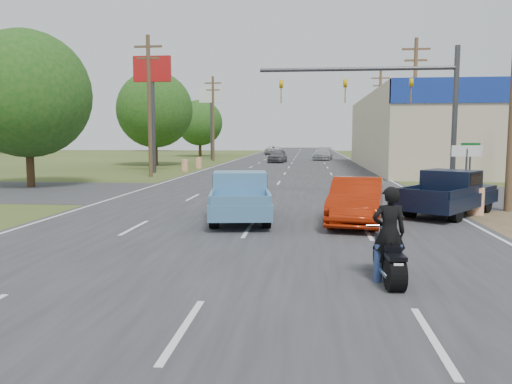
# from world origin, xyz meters

# --- Properties ---
(ground) EXTENTS (200.00, 200.00, 0.00)m
(ground) POSITION_xyz_m (0.00, 0.00, 0.00)
(ground) COLOR #36461C
(ground) RESTS_ON ground
(main_road) EXTENTS (15.00, 180.00, 0.02)m
(main_road) POSITION_xyz_m (0.00, 40.00, 0.01)
(main_road) COLOR #2D2D30
(main_road) RESTS_ON ground
(cross_road) EXTENTS (120.00, 10.00, 0.02)m
(cross_road) POSITION_xyz_m (0.00, 18.00, 0.01)
(cross_road) COLOR #2D2D30
(cross_road) RESTS_ON ground
(utility_pole_2) EXTENTS (2.00, 0.28, 10.00)m
(utility_pole_2) POSITION_xyz_m (9.50, 31.00, 5.32)
(utility_pole_2) COLOR #4C3823
(utility_pole_2) RESTS_ON ground
(utility_pole_3) EXTENTS (2.00, 0.28, 10.00)m
(utility_pole_3) POSITION_xyz_m (9.50, 49.00, 5.32)
(utility_pole_3) COLOR #4C3823
(utility_pole_3) RESTS_ON ground
(utility_pole_5) EXTENTS (2.00, 0.28, 10.00)m
(utility_pole_5) POSITION_xyz_m (-9.50, 28.00, 5.32)
(utility_pole_5) COLOR #4C3823
(utility_pole_5) RESTS_ON ground
(utility_pole_6) EXTENTS (2.00, 0.28, 10.00)m
(utility_pole_6) POSITION_xyz_m (-9.50, 52.00, 5.32)
(utility_pole_6) COLOR #4C3823
(utility_pole_6) RESTS_ON ground
(tree_0) EXTENTS (7.14, 7.14, 8.84)m
(tree_0) POSITION_xyz_m (-14.00, 20.00, 5.26)
(tree_0) COLOR #422D19
(tree_0) RESTS_ON ground
(tree_1) EXTENTS (7.56, 7.56, 9.36)m
(tree_1) POSITION_xyz_m (-13.50, 42.00, 5.57)
(tree_1) COLOR #422D19
(tree_1) RESTS_ON ground
(tree_2) EXTENTS (6.72, 6.72, 8.32)m
(tree_2) POSITION_xyz_m (-14.20, 66.00, 4.95)
(tree_2) COLOR #422D19
(tree_2) RESTS_ON ground
(tree_5) EXTENTS (7.98, 7.98, 9.88)m
(tree_5) POSITION_xyz_m (30.00, 95.00, 5.88)
(tree_5) COLOR #422D19
(tree_5) RESTS_ON ground
(tree_6) EXTENTS (8.82, 8.82, 10.92)m
(tree_6) POSITION_xyz_m (-30.00, 95.00, 6.51)
(tree_6) COLOR #422D19
(tree_6) RESTS_ON ground
(barrel_0) EXTENTS (0.56, 0.56, 1.00)m
(barrel_0) POSITION_xyz_m (8.00, 12.00, 0.50)
(barrel_0) COLOR orange
(barrel_0) RESTS_ON ground
(barrel_1) EXTENTS (0.56, 0.56, 1.00)m
(barrel_1) POSITION_xyz_m (8.40, 20.50, 0.50)
(barrel_1) COLOR orange
(barrel_1) RESTS_ON ground
(barrel_2) EXTENTS (0.56, 0.56, 1.00)m
(barrel_2) POSITION_xyz_m (-8.50, 34.00, 0.50)
(barrel_2) COLOR orange
(barrel_2) RESTS_ON ground
(barrel_3) EXTENTS (0.56, 0.56, 1.00)m
(barrel_3) POSITION_xyz_m (-8.20, 38.00, 0.50)
(barrel_3) COLOR orange
(barrel_3) RESTS_ON ground
(pole_sign_left_near) EXTENTS (3.00, 0.35, 9.20)m
(pole_sign_left_near) POSITION_xyz_m (-10.50, 32.00, 7.17)
(pole_sign_left_near) COLOR #3F3F44
(pole_sign_left_near) RESTS_ON ground
(pole_sign_left_far) EXTENTS (3.00, 0.35, 9.20)m
(pole_sign_left_far) POSITION_xyz_m (-10.50, 56.00, 7.17)
(pole_sign_left_far) COLOR #3F3F44
(pole_sign_left_far) RESTS_ON ground
(lane_sign) EXTENTS (1.20, 0.08, 2.52)m
(lane_sign) POSITION_xyz_m (8.20, 14.00, 1.90)
(lane_sign) COLOR #3F3F44
(lane_sign) RESTS_ON ground
(street_name_sign) EXTENTS (0.80, 0.08, 2.61)m
(street_name_sign) POSITION_xyz_m (8.80, 15.50, 1.61)
(street_name_sign) COLOR #3F3F44
(street_name_sign) RESTS_ON ground
(signal_mast) EXTENTS (9.12, 0.40, 7.00)m
(signal_mast) POSITION_xyz_m (5.82, 17.00, 4.80)
(signal_mast) COLOR #3F3F44
(signal_mast) RESTS_ON ground
(red_convertible) EXTENTS (2.31, 4.77, 1.51)m
(red_convertible) POSITION_xyz_m (3.42, 9.58, 0.75)
(red_convertible) COLOR #921C06
(red_convertible) RESTS_ON ground
(motorcycle) EXTENTS (0.63, 2.05, 1.04)m
(motorcycle) POSITION_xyz_m (3.41, 2.78, 0.46)
(motorcycle) COLOR black
(motorcycle) RESTS_ON ground
(rider) EXTENTS (0.69, 0.48, 1.81)m
(rider) POSITION_xyz_m (3.40, 2.83, 0.91)
(rider) COLOR black
(rider) RESTS_ON ground
(blue_pickup) EXTENTS (2.63, 5.27, 1.67)m
(blue_pickup) POSITION_xyz_m (-0.52, 9.98, 0.85)
(blue_pickup) COLOR black
(blue_pickup) RESTS_ON ground
(navy_pickup) EXTENTS (4.49, 5.15, 1.65)m
(navy_pickup) POSITION_xyz_m (7.07, 11.95, 0.83)
(navy_pickup) COLOR black
(navy_pickup) RESTS_ON ground
(distant_car_grey) EXTENTS (2.19, 4.61, 1.52)m
(distant_car_grey) POSITION_xyz_m (-1.64, 49.30, 0.76)
(distant_car_grey) COLOR slate
(distant_car_grey) RESTS_ON ground
(distant_car_silver) EXTENTS (2.86, 5.66, 1.57)m
(distant_car_silver) POSITION_xyz_m (3.62, 56.24, 0.79)
(distant_car_silver) COLOR #B2B3B7
(distant_car_silver) RESTS_ON ground
(distant_car_white) EXTENTS (2.81, 5.37, 1.44)m
(distant_car_white) POSITION_xyz_m (-3.83, 74.70, 0.72)
(distant_car_white) COLOR silver
(distant_car_white) RESTS_ON ground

